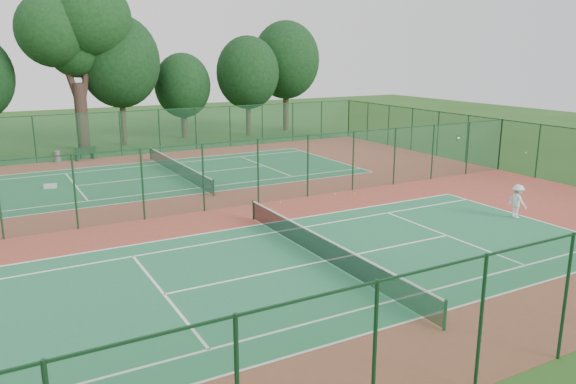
% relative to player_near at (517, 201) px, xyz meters
% --- Properties ---
extents(ground, '(120.00, 120.00, 0.00)m').
position_rel_player_near_xyz_m(ground, '(-11.38, 8.57, -0.85)').
color(ground, '#214916').
rests_on(ground, ground).
extents(red_pad, '(40.00, 36.00, 0.01)m').
position_rel_player_near_xyz_m(red_pad, '(-11.38, 8.57, -0.84)').
color(red_pad, brown).
rests_on(red_pad, ground).
extents(court_near, '(23.77, 10.97, 0.01)m').
position_rel_player_near_xyz_m(court_near, '(-11.38, -0.43, -0.83)').
color(court_near, '#216B44').
rests_on(court_near, red_pad).
extents(court_far, '(23.77, 10.97, 0.01)m').
position_rel_player_near_xyz_m(court_far, '(-11.38, 17.57, -0.83)').
color(court_far, '#1F6338').
rests_on(court_far, red_pad).
extents(fence_north, '(40.00, 0.09, 3.50)m').
position_rel_player_near_xyz_m(fence_north, '(-11.38, 26.57, 0.92)').
color(fence_north, '#1B5330').
rests_on(fence_north, ground).
extents(fence_south, '(40.00, 0.09, 3.50)m').
position_rel_player_near_xyz_m(fence_south, '(-11.38, -9.43, 0.92)').
color(fence_south, '#194D2A').
rests_on(fence_south, ground).
extents(fence_east, '(0.09, 36.00, 3.50)m').
position_rel_player_near_xyz_m(fence_east, '(8.62, 8.57, 0.92)').
color(fence_east, '#184A29').
rests_on(fence_east, ground).
extents(fence_divider, '(40.00, 0.09, 3.50)m').
position_rel_player_near_xyz_m(fence_divider, '(-11.38, 8.57, 0.92)').
color(fence_divider, '#184A30').
rests_on(fence_divider, ground).
extents(tennis_net_near, '(0.10, 12.90, 0.97)m').
position_rel_player_near_xyz_m(tennis_net_near, '(-11.38, -0.43, -0.30)').
color(tennis_net_near, '#13341E').
rests_on(tennis_net_near, ground).
extents(tennis_net_far, '(0.10, 12.90, 0.97)m').
position_rel_player_near_xyz_m(tennis_net_far, '(-11.38, 17.57, -0.30)').
color(tennis_net_far, '#12321F').
rests_on(tennis_net_far, ground).
extents(player_near, '(0.65, 1.09, 1.65)m').
position_rel_player_near_xyz_m(player_near, '(0.00, 0.00, 0.00)').
color(player_near, silver).
rests_on(player_near, court_near).
extents(trash_bin, '(0.55, 0.55, 0.85)m').
position_rel_player_near_xyz_m(trash_bin, '(-17.66, 26.17, -0.41)').
color(trash_bin, slate).
rests_on(trash_bin, red_pad).
extents(bench, '(1.71, 1.00, 1.01)m').
position_rel_player_near_xyz_m(bench, '(-15.76, 26.09, -0.31)').
color(bench, black).
rests_on(bench, red_pad).
extents(kit_bag, '(0.76, 0.45, 0.27)m').
position_rel_player_near_xyz_m(kit_bag, '(-19.20, 17.68, -0.70)').
color(kit_bag, silver).
rests_on(kit_bag, red_pad).
extents(stray_ball_a, '(0.07, 0.07, 0.07)m').
position_rel_player_near_xyz_m(stray_ball_a, '(-4.05, 7.86, -0.80)').
color(stray_ball_a, gold).
rests_on(stray_ball_a, red_pad).
extents(stray_ball_b, '(0.08, 0.08, 0.08)m').
position_rel_player_near_xyz_m(stray_ball_b, '(-5.25, 8.03, -0.80)').
color(stray_ball_b, yellow).
rests_on(stray_ball_b, red_pad).
extents(stray_ball_c, '(0.08, 0.08, 0.08)m').
position_rel_player_near_xyz_m(stray_ball_c, '(-8.81, 8.03, -0.80)').
color(stray_ball_c, '#BFCF30').
rests_on(stray_ball_c, red_pad).
extents(big_tree, '(8.89, 6.51, 13.65)m').
position_rel_player_near_xyz_m(big_tree, '(-14.88, 31.14, 8.82)').
color(big_tree, '#32221B').
rests_on(big_tree, ground).
extents(evergreen_row, '(39.00, 5.00, 12.00)m').
position_rel_player_near_xyz_m(evergreen_row, '(-10.88, 32.82, -0.85)').
color(evergreen_row, black).
rests_on(evergreen_row, ground).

